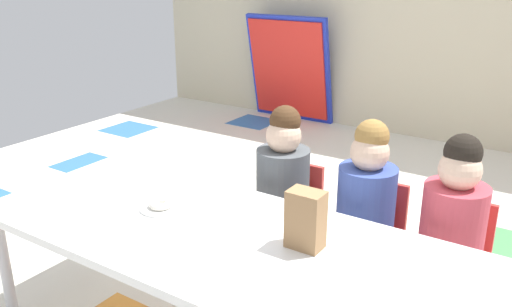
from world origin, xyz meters
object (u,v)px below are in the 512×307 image
(craft_table, at_px, (235,247))
(folded_activity_table, at_px, (289,69))
(seated_child_far_right, at_px, (454,220))
(donut_powdered_on_plate, at_px, (161,204))
(paper_bag_brown, at_px, (306,220))
(paper_plate_near_edge, at_px, (161,208))
(seated_child_near_camera, at_px, (284,179))
(seated_child_middle_seat, at_px, (367,199))

(craft_table, distance_m, folded_activity_table, 3.67)
(craft_table, height_order, seated_child_far_right, seated_child_far_right)
(folded_activity_table, bearing_deg, donut_powdered_on_plate, -68.96)
(paper_bag_brown, xyz_separation_m, paper_plate_near_edge, (-0.66, -0.05, -0.11))
(seated_child_near_camera, distance_m, seated_child_middle_seat, 0.43)
(folded_activity_table, distance_m, donut_powdered_on_plate, 3.47)
(craft_table, bearing_deg, folded_activity_table, 116.79)
(seated_child_far_right, bearing_deg, paper_bag_brown, -125.26)
(paper_bag_brown, height_order, donut_powdered_on_plate, paper_bag_brown)
(craft_table, relative_size, folded_activity_table, 1.99)
(craft_table, relative_size, paper_bag_brown, 9.83)
(seated_child_near_camera, height_order, paper_bag_brown, seated_child_near_camera)
(seated_child_far_right, height_order, paper_bag_brown, seated_child_far_right)
(folded_activity_table, relative_size, paper_plate_near_edge, 6.04)
(paper_plate_near_edge, distance_m, donut_powdered_on_plate, 0.02)
(folded_activity_table, xyz_separation_m, donut_powdered_on_plate, (1.25, -3.24, 0.06))
(craft_table, bearing_deg, seated_child_middle_seat, 67.11)
(paper_bag_brown, bearing_deg, folded_activity_table, 120.89)
(craft_table, distance_m, paper_bag_brown, 0.31)
(folded_activity_table, relative_size, donut_powdered_on_plate, 10.70)
(paper_bag_brown, height_order, paper_plate_near_edge, paper_bag_brown)
(seated_child_near_camera, relative_size, seated_child_middle_seat, 1.00)
(craft_table, bearing_deg, seated_child_far_right, 44.63)
(paper_bag_brown, relative_size, paper_plate_near_edge, 1.22)
(seated_child_near_camera, bearing_deg, paper_bag_brown, -53.12)
(donut_powdered_on_plate, bearing_deg, seated_child_far_right, 29.90)
(seated_child_far_right, xyz_separation_m, paper_plate_near_edge, (-1.06, -0.61, 0.02))
(paper_bag_brown, bearing_deg, seated_child_far_right, 54.74)
(seated_child_far_right, height_order, paper_plate_near_edge, seated_child_far_right)
(paper_plate_near_edge, bearing_deg, seated_child_near_camera, 68.04)
(folded_activity_table, distance_m, paper_bag_brown, 3.72)
(seated_child_middle_seat, xyz_separation_m, seated_child_far_right, (0.38, -0.00, 0.00))
(seated_child_middle_seat, relative_size, paper_plate_near_edge, 5.10)
(seated_child_middle_seat, distance_m, donut_powdered_on_plate, 0.91)
(paper_plate_near_edge, bearing_deg, seated_child_middle_seat, 41.87)
(paper_bag_brown, relative_size, donut_powdered_on_plate, 2.17)
(seated_child_near_camera, distance_m, paper_plate_near_edge, 0.65)
(seated_child_near_camera, relative_size, paper_plate_near_edge, 5.10)
(craft_table, bearing_deg, paper_plate_near_edge, 175.34)
(folded_activity_table, bearing_deg, paper_plate_near_edge, -68.96)
(paper_plate_near_edge, bearing_deg, folded_activity_table, 111.04)
(seated_child_middle_seat, height_order, folded_activity_table, folded_activity_table)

